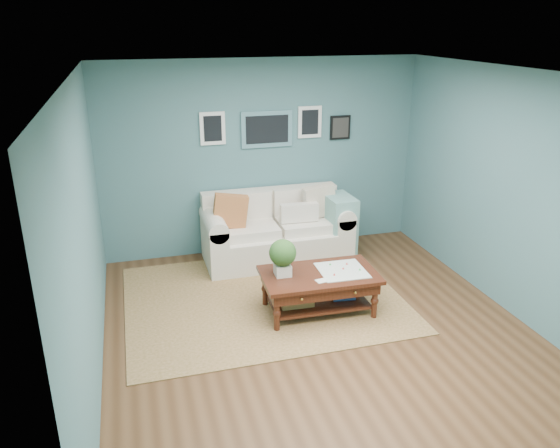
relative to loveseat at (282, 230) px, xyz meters
name	(u,v)px	position (x,y,z in m)	size (l,w,h in m)	color
room_shell	(323,213)	(-0.14, -1.97, 0.93)	(5.00, 5.02, 2.70)	brown
area_rug	(263,298)	(-0.55, -1.11, -0.42)	(3.24, 2.59, 0.01)	brown
loveseat	(282,230)	(0.00, 0.00, 0.00)	(2.04, 0.93, 1.05)	#EDE5CB
coffee_table	(313,280)	(-0.08, -1.56, -0.02)	(1.32, 0.80, 0.91)	#34150A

